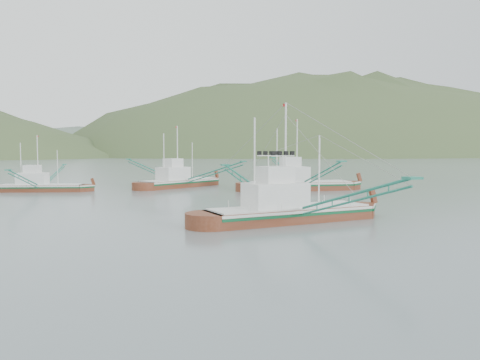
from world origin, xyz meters
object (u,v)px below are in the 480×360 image
object	(u,v)px
main_boat	(288,200)
bg_boat_left	(40,181)
bg_boat_right	(299,180)
bg_boat_far	(179,173)

from	to	relation	value
main_boat	bg_boat_left	world-z (taller)	main_boat
bg_boat_right	bg_boat_far	size ratio (longest dim) A/B	1.19
main_boat	bg_boat_right	xyz separation A→B (m)	(13.27, 28.41, -0.27)
main_boat	bg_boat_right	size ratio (longest dim) A/B	0.93
bg_boat_right	bg_boat_far	bearing A→B (deg)	148.84
bg_boat_right	bg_boat_far	distance (m)	19.85
bg_boat_far	bg_boat_right	bearing A→B (deg)	-69.41
main_boat	bg_boat_far	distance (m)	39.74
bg_boat_left	bg_boat_far	xyz separation A→B (m)	(20.96, 2.33, 0.71)
main_boat	bg_boat_far	size ratio (longest dim) A/B	1.11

